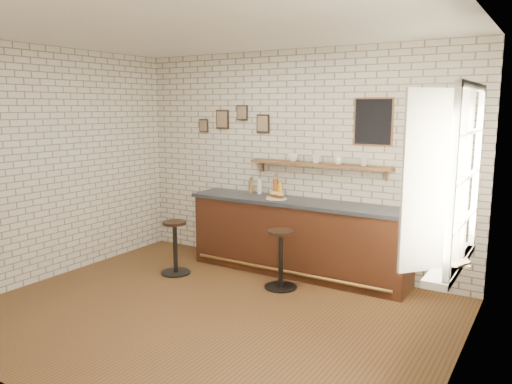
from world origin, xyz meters
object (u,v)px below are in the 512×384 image
bitters_bottle_amber (276,187)px  condiment_bottle_yellow (280,190)px  ciabatta_sandwich (277,195)px  book_upper (446,260)px  bar_stool_left (175,246)px  shelf_cup_c (338,160)px  bitters_bottle_white (260,187)px  bar_counter (297,237)px  book_lower (446,262)px  shelf_cup_b (316,159)px  bar_stool_right (281,257)px  shelf_cup_d (364,162)px  shelf_cup_a (293,158)px  bitters_bottle_brown (251,187)px  sandwich_plate (276,198)px

bitters_bottle_amber → condiment_bottle_yellow: size_ratio=1.47×
ciabatta_sandwich → book_upper: (2.46, -1.50, -0.10)m
bar_stool_left → shelf_cup_c: size_ratio=5.46×
bitters_bottle_white → condiment_bottle_yellow: bearing=-0.0°
bar_counter → bitters_bottle_white: size_ratio=12.59×
shelf_cup_c → book_lower: 2.49m
bar_stool_left → shelf_cup_b: (1.57, 1.05, 1.16)m
bar_stool_right → shelf_cup_c: 1.46m
shelf_cup_d → bar_counter: bearing=169.5°
bar_stool_right → shelf_cup_a: size_ratio=5.42×
bitters_bottle_brown → bitters_bottle_white: 0.15m
condiment_bottle_yellow → bar_stool_right: bearing=-59.8°
shelf_cup_a → book_lower: bearing=-54.9°
shelf_cup_a → shelf_cup_d: size_ratio=1.38×
sandwich_plate → book_upper: 2.89m
condiment_bottle_yellow → bar_stool_left: condiment_bottle_yellow is taller
bar_stool_right → ciabatta_sandwich: bearing=123.7°
bitters_bottle_white → shelf_cup_c: bearing=1.4°
bar_counter → book_upper: (2.17, -1.54, 0.45)m
ciabatta_sandwich → book_lower: 2.87m
bitters_bottle_white → book_lower: 3.33m
bitters_bottle_amber → condiment_bottle_yellow: bearing=-0.0°
bitters_bottle_white → shelf_cup_c: shelf_cup_c is taller
bar_counter → book_lower: bearing=-34.9°
bar_stool_left → book_upper: bearing=-10.9°
bitters_bottle_brown → condiment_bottle_yellow: size_ratio=1.08×
shelf_cup_d → sandwich_plate: bearing=168.2°
bitters_bottle_amber → book_lower: bearing=-32.9°
bar_counter → condiment_bottle_yellow: size_ratio=15.22×
condiment_bottle_yellow → shelf_cup_b: 0.70m
sandwich_plate → bitters_bottle_amber: 0.29m
bar_counter → bar_stool_left: (-1.41, -0.85, -0.12)m
ciabatta_sandwich → bar_stool_left: size_ratio=0.34×
bar_counter → bitters_bottle_white: (-0.70, 0.17, 0.60)m
bar_stool_right → shelf_cup_c: shelf_cup_c is taller
bitters_bottle_white → book_lower: bearing=-30.5°
book_lower → shelf_cup_d: bearing=114.4°
book_upper → bitters_bottle_white: bearing=170.1°
sandwich_plate → book_lower: size_ratio=1.16×
book_lower → book_upper: book_upper is taller
book_lower → bitters_bottle_white: bearing=135.6°
shelf_cup_b → shelf_cup_d: shelf_cup_b is taller
ciabatta_sandwich → shelf_cup_c: 0.94m
book_lower → bar_stool_right: bearing=142.2°
sandwich_plate → ciabatta_sandwich: size_ratio=1.12×
sandwich_plate → shelf_cup_a: bearing=65.1°
bitters_bottle_white → shelf_cup_b: 0.96m
bitters_bottle_amber → shelf_cup_d: shelf_cup_d is taller
ciabatta_sandwich → bar_stool_right: ciabatta_sandwich is taller
bar_stool_left → bitters_bottle_brown: bearing=61.1°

